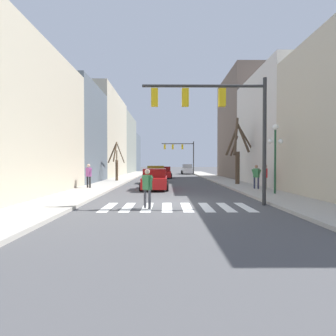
{
  "coord_description": "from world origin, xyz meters",
  "views": [
    {
      "loc": [
        -0.49,
        -13.16,
        2.03
      ],
      "look_at": [
        -0.22,
        25.64,
        1.28
      ],
      "focal_mm": 28.0,
      "sensor_mm": 36.0,
      "label": 1
    }
  ],
  "objects_px": {
    "street_tree_left_far": "(238,152)",
    "car_parked_right_mid": "(156,175)",
    "car_at_intersection": "(187,169)",
    "street_tree_left_mid": "(116,162)",
    "traffic_signal_far": "(181,150)",
    "pedestrian_on_left_sidewalk": "(147,185)",
    "street_lamp_right_corner": "(275,144)",
    "pedestrian_crossing_street": "(265,175)",
    "car_driving_toward_lane": "(164,173)",
    "car_parked_right_far": "(155,180)",
    "traffic_signal_near": "(219,111)",
    "pedestrian_on_right_sidewalk": "(256,175)",
    "pedestrian_near_right_corner": "(89,174)"
  },
  "relations": [
    {
      "from": "traffic_signal_near",
      "to": "car_parked_right_mid",
      "type": "relative_size",
      "value": 1.45
    },
    {
      "from": "pedestrian_on_left_sidewalk",
      "to": "pedestrian_near_right_corner",
      "type": "relative_size",
      "value": 0.98
    },
    {
      "from": "car_driving_toward_lane",
      "to": "car_parked_right_far",
      "type": "bearing_deg",
      "value": -2.18
    },
    {
      "from": "street_lamp_right_corner",
      "to": "pedestrian_crossing_street",
      "type": "height_order",
      "value": "street_lamp_right_corner"
    },
    {
      "from": "car_parked_right_mid",
      "to": "pedestrian_on_right_sidewalk",
      "type": "distance_m",
      "value": 10.51
    },
    {
      "from": "pedestrian_crossing_street",
      "to": "pedestrian_near_right_corner",
      "type": "bearing_deg",
      "value": -66.42
    },
    {
      "from": "traffic_signal_near",
      "to": "car_driving_toward_lane",
      "type": "xyz_separation_m",
      "value": [
        -2.83,
        22.46,
        -3.77
      ]
    },
    {
      "from": "street_tree_left_mid",
      "to": "pedestrian_on_right_sidewalk",
      "type": "bearing_deg",
      "value": -36.74
    },
    {
      "from": "pedestrian_on_left_sidewalk",
      "to": "street_tree_left_far",
      "type": "height_order",
      "value": "street_tree_left_far"
    },
    {
      "from": "pedestrian_on_right_sidewalk",
      "to": "street_tree_left_mid",
      "type": "distance_m",
      "value": 14.97
    },
    {
      "from": "car_parked_right_far",
      "to": "pedestrian_near_right_corner",
      "type": "xyz_separation_m",
      "value": [
        -5.03,
        -0.11,
        0.47
      ]
    },
    {
      "from": "traffic_signal_far",
      "to": "pedestrian_on_left_sidewalk",
      "type": "xyz_separation_m",
      "value": [
        -3.47,
        -33.43,
        -3.18
      ]
    },
    {
      "from": "car_at_intersection",
      "to": "pedestrian_on_left_sidewalk",
      "type": "height_order",
      "value": "car_at_intersection"
    },
    {
      "from": "car_parked_right_mid",
      "to": "car_driving_toward_lane",
      "type": "relative_size",
      "value": 0.98
    },
    {
      "from": "street_tree_left_far",
      "to": "car_parked_right_far",
      "type": "bearing_deg",
      "value": -155.75
    },
    {
      "from": "street_lamp_right_corner",
      "to": "car_driving_toward_lane",
      "type": "relative_size",
      "value": 0.99
    },
    {
      "from": "car_parked_right_far",
      "to": "car_at_intersection",
      "type": "bearing_deg",
      "value": 170.48
    },
    {
      "from": "pedestrian_on_right_sidewalk",
      "to": "pedestrian_crossing_street",
      "type": "distance_m",
      "value": 0.72
    },
    {
      "from": "traffic_signal_near",
      "to": "pedestrian_on_left_sidewalk",
      "type": "relative_size",
      "value": 3.47
    },
    {
      "from": "street_lamp_right_corner",
      "to": "car_at_intersection",
      "type": "xyz_separation_m",
      "value": [
        -2.89,
        31.94,
        -2.34
      ]
    },
    {
      "from": "street_tree_left_mid",
      "to": "street_tree_left_far",
      "type": "bearing_deg",
      "value": -21.81
    },
    {
      "from": "car_at_intersection",
      "to": "pedestrian_near_right_corner",
      "type": "distance_m",
      "value": 29.72
    },
    {
      "from": "car_driving_toward_lane",
      "to": "car_parked_right_far",
      "type": "distance_m",
      "value": 14.96
    },
    {
      "from": "street_lamp_right_corner",
      "to": "car_at_intersection",
      "type": "relative_size",
      "value": 0.92
    },
    {
      "from": "car_parked_right_far",
      "to": "street_lamp_right_corner",
      "type": "bearing_deg",
      "value": 62.37
    },
    {
      "from": "car_driving_toward_lane",
      "to": "street_lamp_right_corner",
      "type": "bearing_deg",
      "value": 20.33
    },
    {
      "from": "car_parked_right_far",
      "to": "traffic_signal_near",
      "type": "bearing_deg",
      "value": 24.39
    },
    {
      "from": "street_tree_left_far",
      "to": "car_parked_right_mid",
      "type": "bearing_deg",
      "value": 158.01
    },
    {
      "from": "car_parked_right_far",
      "to": "pedestrian_near_right_corner",
      "type": "bearing_deg",
      "value": -88.69
    },
    {
      "from": "street_lamp_right_corner",
      "to": "street_tree_left_mid",
      "type": "bearing_deg",
      "value": 135.3
    },
    {
      "from": "pedestrian_crossing_street",
      "to": "street_tree_left_far",
      "type": "xyz_separation_m",
      "value": [
        -0.65,
        4.8,
        1.81
      ]
    },
    {
      "from": "pedestrian_crossing_street",
      "to": "street_tree_left_mid",
      "type": "height_order",
      "value": "street_tree_left_mid"
    },
    {
      "from": "traffic_signal_far",
      "to": "pedestrian_near_right_corner",
      "type": "height_order",
      "value": "traffic_signal_far"
    },
    {
      "from": "car_driving_toward_lane",
      "to": "pedestrian_on_right_sidewalk",
      "type": "height_order",
      "value": "pedestrian_on_right_sidewalk"
    },
    {
      "from": "traffic_signal_near",
      "to": "pedestrian_crossing_street",
      "type": "height_order",
      "value": "traffic_signal_near"
    },
    {
      "from": "street_lamp_right_corner",
      "to": "pedestrian_on_right_sidewalk",
      "type": "height_order",
      "value": "street_lamp_right_corner"
    },
    {
      "from": "street_lamp_right_corner",
      "to": "pedestrian_on_right_sidewalk",
      "type": "bearing_deg",
      "value": 92.03
    },
    {
      "from": "pedestrian_crossing_street",
      "to": "street_tree_left_mid",
      "type": "relative_size",
      "value": 0.42
    },
    {
      "from": "car_parked_right_mid",
      "to": "car_parked_right_far",
      "type": "relative_size",
      "value": 0.97
    },
    {
      "from": "pedestrian_on_left_sidewalk",
      "to": "pedestrian_crossing_street",
      "type": "relative_size",
      "value": 1.0
    },
    {
      "from": "car_driving_toward_lane",
      "to": "street_tree_left_mid",
      "type": "relative_size",
      "value": 1.04
    },
    {
      "from": "street_lamp_right_corner",
      "to": "pedestrian_on_left_sidewalk",
      "type": "distance_m",
      "value": 8.99
    },
    {
      "from": "car_parked_right_mid",
      "to": "traffic_signal_near",
      "type": "bearing_deg",
      "value": 14.48
    },
    {
      "from": "car_parked_right_mid",
      "to": "pedestrian_crossing_street",
      "type": "xyz_separation_m",
      "value": [
        8.07,
        -7.8,
        0.38
      ]
    },
    {
      "from": "car_at_intersection",
      "to": "street_tree_left_mid",
      "type": "relative_size",
      "value": 1.13
    },
    {
      "from": "car_at_intersection",
      "to": "street_tree_left_mid",
      "type": "distance_m",
      "value": 22.03
    },
    {
      "from": "pedestrian_on_right_sidewalk",
      "to": "pedestrian_crossing_street",
      "type": "relative_size",
      "value": 0.99
    },
    {
      "from": "pedestrian_on_right_sidewalk",
      "to": "street_tree_left_far",
      "type": "height_order",
      "value": "street_tree_left_far"
    },
    {
      "from": "street_lamp_right_corner",
      "to": "car_parked_right_far",
      "type": "relative_size",
      "value": 0.99
    },
    {
      "from": "traffic_signal_near",
      "to": "street_tree_left_far",
      "type": "height_order",
      "value": "traffic_signal_near"
    }
  ]
}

